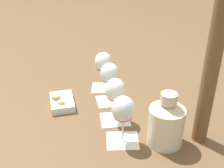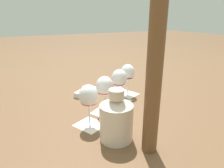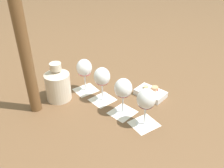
{
  "view_description": "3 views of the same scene",
  "coord_description": "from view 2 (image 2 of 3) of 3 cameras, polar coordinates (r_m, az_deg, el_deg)",
  "views": [
    {
      "loc": [
        -0.86,
        -0.4,
        0.63
      ],
      "look_at": [
        0.0,
        -0.0,
        0.12
      ],
      "focal_mm": 45.0,
      "sensor_mm": 36.0,
      "label": 1
    },
    {
      "loc": [
        -0.4,
        -0.8,
        0.43
      ],
      "look_at": [
        0.0,
        -0.0,
        0.12
      ],
      "focal_mm": 32.0,
      "sensor_mm": 36.0,
      "label": 2
    },
    {
      "loc": [
        0.89,
        -0.15,
        0.66
      ],
      "look_at": [
        0.0,
        -0.0,
        0.12
      ],
      "focal_mm": 38.0,
      "sensor_mm": 36.0,
      "label": 3
    }
  ],
  "objects": [
    {
      "name": "wine_glass_0",
      "position": [
        0.78,
        -6.67,
        -3.9
      ],
      "size": [
        0.08,
        0.08,
        0.17
      ],
      "color": "white",
      "rests_on": "tasting_card_0"
    },
    {
      "name": "tasting_card_2",
      "position": [
        1.04,
        2.03,
        -5.06
      ],
      "size": [
        0.14,
        0.15,
        0.0
      ],
      "color": "silver",
      "rests_on": "ground_plane"
    },
    {
      "name": "tasting_card_1",
      "position": [
        0.93,
        -2.0,
        -8.04
      ],
      "size": [
        0.14,
        0.14,
        0.0
      ],
      "color": "silver",
      "rests_on": "ground_plane"
    },
    {
      "name": "wine_glass_2",
      "position": [
        1.0,
        2.11,
        1.24
      ],
      "size": [
        0.08,
        0.08,
        0.17
      ],
      "color": "white",
      "rests_on": "tasting_card_2"
    },
    {
      "name": "tasting_card_0",
      "position": [
        0.84,
        -6.35,
        -11.49
      ],
      "size": [
        0.14,
        0.14,
        0.0
      ],
      "color": "silver",
      "rests_on": "ground_plane"
    },
    {
      "name": "wine_glass_1",
      "position": [
        0.88,
        -2.09,
        -1.11
      ],
      "size": [
        0.08,
        0.08,
        0.17
      ],
      "color": "white",
      "rests_on": "tasting_card_1"
    },
    {
      "name": "tasting_card_3",
      "position": [
        1.14,
        4.35,
        -2.86
      ],
      "size": [
        0.13,
        0.14,
        0.0
      ],
      "color": "silver",
      "rests_on": "ground_plane"
    },
    {
      "name": "ceramic_vase",
      "position": [
        0.71,
        1.24,
        -9.78
      ],
      "size": [
        0.12,
        0.12,
        0.19
      ],
      "color": "beige",
      "rests_on": "ground_plane"
    },
    {
      "name": "wine_glass_3",
      "position": [
        1.1,
        4.51,
        2.94
      ],
      "size": [
        0.08,
        0.08,
        0.17
      ],
      "color": "white",
      "rests_on": "tasting_card_3"
    },
    {
      "name": "snack_dish",
      "position": [
        1.13,
        -6.98,
        -2.31
      ],
      "size": [
        0.17,
        0.16,
        0.05
      ],
      "color": "silver",
      "rests_on": "ground_plane"
    },
    {
      "name": "umbrella_pole",
      "position": [
        0.58,
        13.16,
        19.16
      ],
      "size": [
        0.05,
        0.05,
        0.86
      ],
      "color": "brown",
      "rests_on": "ground_plane"
    },
    {
      "name": "ground_plane",
      "position": [
        0.99,
        -0.04,
        -6.55
      ],
      "size": [
        8.0,
        8.0,
        0.0
      ],
      "primitive_type": "plane",
      "color": "brown"
    }
  ]
}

